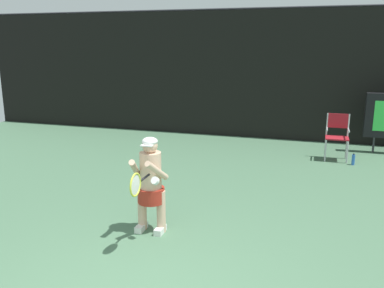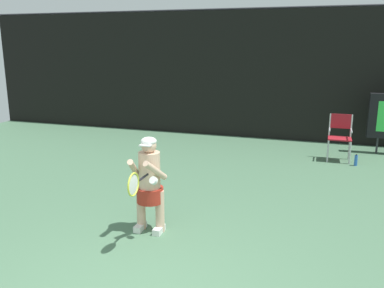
{
  "view_description": "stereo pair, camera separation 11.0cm",
  "coord_description": "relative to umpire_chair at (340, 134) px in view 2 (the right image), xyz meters",
  "views": [
    {
      "loc": [
        1.6,
        -3.33,
        2.69
      ],
      "look_at": [
        -0.37,
        3.04,
        1.05
      ],
      "focal_mm": 38.46,
      "sensor_mm": 36.0,
      "label": 1
    },
    {
      "loc": [
        1.7,
        -3.3,
        2.69
      ],
      "look_at": [
        -0.37,
        3.04,
        1.05
      ],
      "focal_mm": 38.46,
      "sensor_mm": 36.0,
      "label": 2
    }
  ],
  "objects": [
    {
      "name": "backdrop_screen",
      "position": [
        -2.08,
        1.81,
        1.19
      ],
      "size": [
        18.0,
        0.12,
        3.66
      ],
      "color": "black",
      "rests_on": "ground"
    },
    {
      "name": "tennis_racket",
      "position": [
        -2.63,
        -5.48,
        0.32
      ],
      "size": [
        0.03,
        0.6,
        0.31
      ],
      "rotation": [
        0.0,
        0.0,
        -0.06
      ],
      "color": "black"
    },
    {
      "name": "umpire_chair",
      "position": [
        0.0,
        0.0,
        0.0
      ],
      "size": [
        0.52,
        0.44,
        1.08
      ],
      "color": "#B7B7BC",
      "rests_on": "ground"
    },
    {
      "name": "water_bottle",
      "position": [
        0.37,
        -0.37,
        -0.5
      ],
      "size": [
        0.07,
        0.07,
        0.27
      ],
      "color": "blue",
      "rests_on": "ground"
    },
    {
      "name": "tennis_player",
      "position": [
        -2.7,
        -4.85,
        0.14
      ],
      "size": [
        0.53,
        0.6,
        1.41
      ],
      "color": "white",
      "rests_on": "ground"
    }
  ]
}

